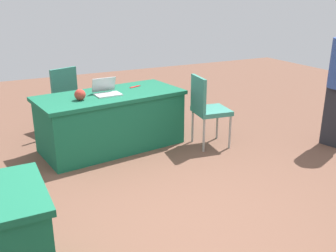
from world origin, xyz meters
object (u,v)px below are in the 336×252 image
scissors_red (135,87)px  table_foreground (111,121)px  chair_tucked_left (60,95)px  chair_near_front (207,106)px  yarn_ball (80,95)px  laptop_silver (107,91)px

scissors_red → table_foreground: bearing=3.1°
table_foreground → chair_tucked_left: 1.08m
chair_near_front → chair_tucked_left: bearing=-125.5°
scissors_red → chair_tucked_left: bearing=-62.5°
chair_near_front → yarn_ball: bearing=-96.2°
chair_tucked_left → scissors_red: 1.19m
table_foreground → scissors_red: (-0.43, -0.20, 0.37)m
chair_near_front → laptop_silver: bearing=-105.3°
chair_near_front → chair_tucked_left: 2.20m
laptop_silver → yarn_ball: (0.38, 0.12, 0.03)m
chair_tucked_left → laptop_silver: chair_tucked_left is taller
chair_tucked_left → yarn_ball: size_ratio=7.09×
table_foreground → chair_tucked_left: bearing=-65.2°
yarn_ball → scissors_red: bearing=-158.2°
laptop_silver → table_foreground: bearing=-156.0°
chair_tucked_left → yarn_ball: (-0.02, 1.12, 0.25)m
chair_near_front → laptop_silver: chair_near_front is taller
laptop_silver → scissors_red: (-0.48, -0.22, -0.04)m
table_foreground → laptop_silver: 0.41m
chair_tucked_left → table_foreground: bearing=-86.0°
table_foreground → chair_near_front: size_ratio=2.05×
chair_near_front → laptop_silver: size_ratio=2.93×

